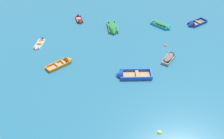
# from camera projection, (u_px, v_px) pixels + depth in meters

# --- Properties ---
(rowboat_blue_center) EXTENTS (4.55, 1.90, 1.52)m
(rowboat_blue_center) POSITION_uv_depth(u_px,v_px,m) (126.00, 75.00, 29.48)
(rowboat_blue_center) COLOR #99754C
(rowboat_blue_center) RESTS_ON ground_plane
(rowboat_maroon_back_row_center) EXTENTS (1.68, 2.93, 0.88)m
(rowboat_maroon_back_row_center) POSITION_uv_depth(u_px,v_px,m) (80.00, 21.00, 40.57)
(rowboat_maroon_back_row_center) COLOR gray
(rowboat_maroon_back_row_center) RESTS_ON ground_plane
(rowboat_deep_blue_cluster_outer) EXTENTS (3.97, 3.45, 1.30)m
(rowboat_deep_blue_cluster_outer) POSITION_uv_depth(u_px,v_px,m) (193.00, 24.00, 39.62)
(rowboat_deep_blue_cluster_outer) COLOR #4C4C51
(rowboat_deep_blue_cluster_outer) RESTS_ON ground_plane
(rowboat_orange_near_right) EXTENTS (3.47, 3.27, 1.08)m
(rowboat_orange_near_right) POSITION_uv_depth(u_px,v_px,m) (65.00, 62.00, 31.62)
(rowboat_orange_near_right) COLOR #99754C
(rowboat_orange_near_right) RESTS_ON ground_plane
(rowboat_turquoise_foreground_center) EXTENTS (3.42, 3.28, 1.07)m
(rowboat_turquoise_foreground_center) POSITION_uv_depth(u_px,v_px,m) (163.00, 26.00, 39.06)
(rowboat_turquoise_foreground_center) COLOR #4C4C51
(rowboat_turquoise_foreground_center) RESTS_ON ground_plane
(rowboat_grey_distant_center) EXTENTS (2.43, 3.16, 0.95)m
(rowboat_grey_distant_center) POSITION_uv_depth(u_px,v_px,m) (170.00, 56.00, 32.39)
(rowboat_grey_distant_center) COLOR #99754C
(rowboat_grey_distant_center) RESTS_ON ground_plane
(rowboat_white_outer_right) EXTENTS (1.17, 3.03, 0.85)m
(rowboat_white_outer_right) POSITION_uv_depth(u_px,v_px,m) (38.00, 47.00, 34.51)
(rowboat_white_outer_right) COLOR #99754C
(rowboat_white_outer_right) RESTS_ON ground_plane
(rowboat_green_near_camera) EXTENTS (1.95, 4.10, 1.29)m
(rowboat_green_near_camera) POSITION_uv_depth(u_px,v_px,m) (113.00, 29.00, 38.19)
(rowboat_green_near_camera) COLOR #99754C
(rowboat_green_near_camera) RESTS_ON ground_plane
(mooring_buoy_near_foreground) EXTENTS (0.43, 0.43, 0.43)m
(mooring_buoy_near_foreground) POSITION_uv_depth(u_px,v_px,m) (159.00, 133.00, 23.08)
(mooring_buoy_near_foreground) COLOR yellow
(mooring_buoy_near_foreground) RESTS_ON ground_plane
(mooring_buoy_trailing) EXTENTS (0.39, 0.39, 0.39)m
(mooring_buoy_trailing) POSITION_uv_depth(u_px,v_px,m) (166.00, 45.00, 35.00)
(mooring_buoy_trailing) COLOR orange
(mooring_buoy_trailing) RESTS_ON ground_plane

